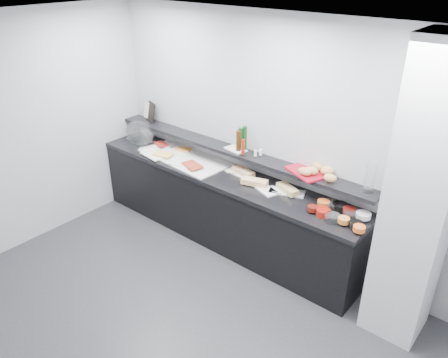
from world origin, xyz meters
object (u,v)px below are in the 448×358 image
Objects in this scene: framed_print at (151,112)px; carafe at (370,178)px; sandwich_plate_mid at (264,189)px; condiment_tray at (236,149)px; bread_tray at (307,172)px; cloche_base at (142,142)px.

carafe reaches higher than framed_print.
sandwich_plate_mid is at bearing 13.57° from framed_print.
carafe is at bearing 10.76° from condiment_tray.
bread_tray reaches higher than condiment_tray.
condiment_tray is (-0.56, 0.19, 0.25)m from sandwich_plate_mid.
sandwich_plate_mid is 1.37× the size of framed_print.
condiment_tray is 0.95m from bread_tray.
cloche_base reaches higher than sandwich_plate_mid.
carafe is at bearing 19.50° from framed_print.
framed_print reaches higher than sandwich_plate_mid.
framed_print is at bearing 115.53° from cloche_base.
condiment_tray reaches higher than sandwich_plate_mid.
carafe reaches higher than condiment_tray.
condiment_tray is 0.85× the size of carafe.
bread_tray is (2.46, -0.04, -0.12)m from framed_print.
cloche_base is at bearing -152.36° from bread_tray.
bread_tray is 1.41× the size of carafe.
sandwich_plate_mid is 2.11m from framed_print.
bread_tray is at bearing 19.08° from framed_print.
bread_tray is at bearing 20.17° from cloche_base.
framed_print is 1.52m from condiment_tray.
sandwich_plate_mid is at bearing -130.68° from bread_tray.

